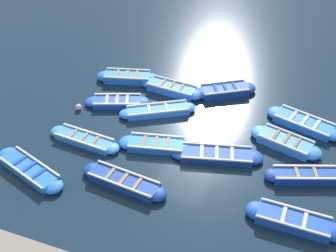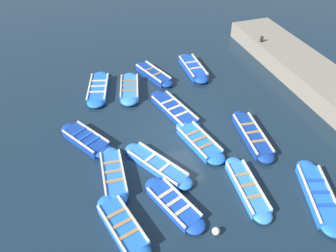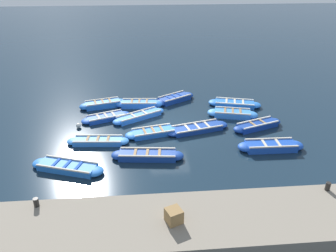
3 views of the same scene
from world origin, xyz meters
name	(u,v)px [view 3 (image 3 of 3)]	position (x,y,z in m)	size (l,w,h in m)	color
ground_plane	(169,128)	(0.00, 0.00, 0.00)	(120.00, 120.00, 0.00)	#162838
boat_far_corner	(139,116)	(-1.58, -1.84, 0.16)	(2.50, 3.62, 0.37)	blue
boat_centre	(257,125)	(0.42, 5.43, 0.18)	(1.83, 3.44, 0.42)	navy
boat_outer_right	(103,104)	(-3.66, -4.37, 0.20)	(1.67, 3.37, 0.46)	blue
boat_outer_left	(234,104)	(-3.03, 4.93, 0.17)	(1.85, 3.80, 0.40)	blue
boat_bow_out	(271,146)	(2.96, 5.32, 0.20)	(1.01, 3.65, 0.46)	#1947B7
boat_near_quay	(67,167)	(4.01, -5.41, 0.16)	(2.05, 3.87, 0.38)	blue
boat_end_of_row	(175,99)	(-4.28, 0.77, 0.19)	(2.46, 3.27, 0.44)	navy
boat_mid_row	(139,104)	(-3.49, -1.81, 0.20)	(1.08, 3.37, 0.46)	blue
boat_drifting	(232,114)	(-1.34, 4.33, 0.20)	(1.69, 3.42, 0.46)	#3884E0
boat_inner_gap	(197,128)	(0.44, 1.67, 0.15)	(1.90, 4.11, 0.35)	navy
boat_alongside	(106,117)	(-1.57, -3.98, 0.15)	(1.89, 3.29, 0.35)	#1947B7
boat_tucked	(153,132)	(0.74, -1.02, 0.15)	(1.61, 3.47, 0.37)	blue
boat_stern_in	(98,141)	(1.52, -4.17, 0.15)	(1.04, 3.54, 0.35)	#3884E0
boat_broadside	(147,155)	(3.30, -1.43, 0.18)	(1.21, 3.86, 0.41)	navy
quay_wall	(191,229)	(8.99, 0.00, 0.52)	(2.94, 18.25, 1.04)	gray
bollard_north	(36,202)	(7.88, -5.70, 1.22)	(0.20, 0.20, 0.35)	black
bollard_mid_north	(328,186)	(7.88, 5.70, 1.22)	(0.20, 0.20, 0.35)	black
wooden_crate	(174,216)	(9.12, -0.64, 1.31)	(0.53, 0.53, 0.53)	olive
buoy_orange_near	(78,126)	(-0.53, -5.58, 0.15)	(0.30, 0.30, 0.30)	silver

